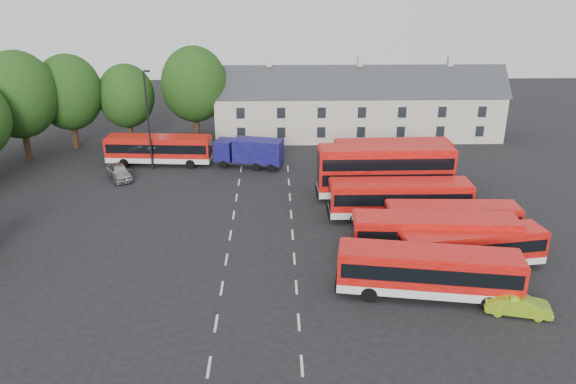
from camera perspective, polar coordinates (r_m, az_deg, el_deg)
name	(u,v)px	position (r m, az deg, el deg)	size (l,w,h in m)	color
ground	(228,247)	(43.56, -6.07, -5.56)	(140.00, 140.00, 0.00)	black
lane_markings	(261,235)	(45.20, -2.71, -4.38)	(5.15, 33.80, 0.01)	beige
treeline	(40,105)	(64.24, -23.91, 8.04)	(29.92, 32.59, 12.01)	black
terrace_houses	(358,107)	(71.17, 7.10, 8.58)	(35.70, 7.13, 10.06)	beige
bus_row_a	(429,269)	(37.38, 14.09, -7.64)	(11.84, 4.50, 3.27)	silver
bus_row_b	(472,246)	(41.69, 18.20, -5.22)	(10.60, 3.97, 2.93)	silver
bus_row_c	(434,234)	(42.15, 14.65, -4.12)	(12.00, 3.51, 3.35)	silver
bus_row_d	(452,218)	(45.73, 16.30, -2.57)	(10.35, 2.72, 2.90)	silver
bus_row_e	(400,197)	(48.21, 11.27, -0.45)	(11.87, 2.77, 3.36)	silver
bus_dd_south	(385,169)	(51.98, 9.81, 2.29)	(12.26, 2.99, 5.01)	silver
bus_dd_north	(392,160)	(55.36, 10.52, 3.17)	(11.20, 2.91, 4.56)	silver
bus_north	(159,148)	(62.28, -12.99, 4.40)	(11.37, 3.37, 3.17)	silver
box_truck	(250,152)	(60.00, -3.89, 4.13)	(7.54, 3.99, 3.15)	black
silver_car	(119,172)	(59.28, -16.78, 1.97)	(1.80, 4.47, 1.52)	#A8ACB0
lime_car	(518,305)	(37.96, 22.30, -10.54)	(1.39, 3.98, 1.31)	#8DBA1C
lamppost	(148,118)	(59.90, -14.01, 7.30)	(0.73, 0.32, 10.49)	black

